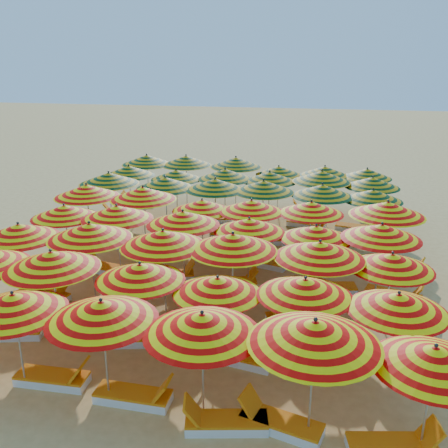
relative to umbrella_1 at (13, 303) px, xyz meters
The scene contains 82 objects.
ground 8.35m from the umbrella_1, 67.58° to the left, with size 120.00×120.00×0.00m, color #E3B565.
umbrella_1 is the anchor object (origin of this frame).
umbrella_2 2.10m from the umbrella_1, ahead, with size 2.89×2.89×2.54m.
umbrella_3 4.31m from the umbrella_1, ahead, with size 2.87×2.87×2.55m.
umbrella_4 6.54m from the umbrella_1, ahead, with size 2.98×2.98×2.73m.
umbrella_5 8.69m from the umbrella_1, ahead, with size 2.73×2.73×2.43m.
umbrella_7 2.08m from the umbrella_1, 96.89° to the left, with size 2.83×2.83×2.65m.
umbrella_8 3.05m from the umbrella_1, 46.47° to the left, with size 2.31×2.31×2.43m.
umbrella_9 4.61m from the umbrella_1, 25.82° to the left, with size 2.66×2.66×2.34m.
umbrella_10 6.60m from the umbrella_1, 19.20° to the left, with size 2.72×2.72×2.44m.
umbrella_11 8.51m from the umbrella_1, 12.61° to the left, with size 2.65×2.65×2.41m.
umbrella_12 4.79m from the umbrella_1, 121.62° to the left, with size 3.10×3.10×2.57m.
umbrella_13 4.24m from the umbrella_1, 93.29° to the left, with size 2.60×2.60×2.70m.
umbrella_14 4.63m from the umbrella_1, 63.33° to the left, with size 3.06×3.06×2.67m.
umbrella_15 5.88m from the umbrella_1, 45.63° to the left, with size 3.20×3.20×2.69m.
umbrella_16 7.74m from the umbrella_1, 32.66° to the left, with size 3.19×3.19×2.65m.
umbrella_17 9.44m from the umbrella_1, 26.88° to the left, with size 2.43×2.43×2.41m.
umbrella_18 6.86m from the umbrella_1, 109.59° to the left, with size 2.76×2.76×2.48m.
umbrella_19 6.42m from the umbrella_1, 92.90° to the left, with size 3.07×3.07×2.61m.
umbrella_20 6.63m from the umbrella_1, 72.13° to the left, with size 3.21×3.21×2.58m.
umbrella_21 7.64m from the umbrella_1, 56.35° to the left, with size 2.58×2.58×2.46m.
umbrella_22 8.91m from the umbrella_1, 44.40° to the left, with size 2.71×2.71×2.40m.
umbrella_23 10.41m from the umbrella_1, 36.98° to the left, with size 2.93×2.93×2.58m.
umbrella_24 8.98m from the umbrella_1, 106.30° to the left, with size 2.94×2.94×2.68m.
umbrella_25 8.66m from the umbrella_1, 91.43° to the left, with size 3.34×3.34×2.70m.
umbrella_26 8.75m from the umbrella_1, 75.86° to the left, with size 2.69×2.69×2.37m.
umbrella_27 9.32m from the umbrella_1, 64.61° to the left, with size 2.37×2.37×2.49m.
umbrella_28 10.59m from the umbrella_1, 54.78° to the left, with size 3.01×3.01×2.49m.
umbrella_29 12.04m from the umbrella_1, 43.86° to the left, with size 2.71×2.71×2.73m.
umbrella_30 10.92m from the umbrella_1, 103.18° to the left, with size 3.24×3.24×2.72m.
umbrella_31 10.69m from the umbrella_1, 89.94° to the left, with size 3.04×3.04×2.62m.
umbrella_32 10.92m from the umbrella_1, 78.71° to the left, with size 2.88×2.88×2.65m.
umbrella_33 11.58m from the umbrella_1, 69.19° to the left, with size 2.86×2.86×2.65m.
umbrella_34 12.61m from the umbrella_1, 59.21° to the left, with size 3.06×3.06×2.59m.
umbrella_35 13.76m from the umbrella_1, 52.37° to the left, with size 2.41×2.41×2.48m.
umbrella_36 13.03m from the umbrella_1, 100.91° to the left, with size 2.48×2.48×2.56m.
umbrella_37 12.73m from the umbrella_1, 90.65° to the left, with size 2.86×2.86×2.48m.
umbrella_38 13.01m from the umbrella_1, 80.66° to the left, with size 2.50×2.50×2.60m.
umbrella_39 13.58m from the umbrella_1, 72.38° to the left, with size 2.72×2.72×2.54m.
umbrella_40 14.41m from the umbrella_1, 63.72° to the left, with size 2.59×2.59×2.69m.
umbrella_41 15.53m from the umbrella_1, 56.69° to the left, with size 2.78×2.78×2.50m.
umbrella_42 15.04m from the umbrella_1, 98.90° to the left, with size 3.30×3.30×2.70m.
umbrella_43 15.07m from the umbrella_1, 91.27° to the left, with size 3.28×3.28×2.70m.
umbrella_44 15.31m from the umbrella_1, 81.79° to the left, with size 2.64×2.64×2.70m.
umbrella_45 15.68m from the umbrella_1, 74.07° to the left, with size 2.24×2.24×2.35m.
umbrella_46 16.26m from the umbrella_1, 66.45° to the left, with size 2.48×2.48×2.48m.
umbrella_47 17.13m from the umbrella_1, 60.54° to the left, with size 3.06×3.06×2.44m.
lounger_1 2.13m from the umbrella_1, 22.14° to the left, with size 1.75×0.63×0.69m.
lounger_2 3.37m from the umbrella_1, ahead, with size 1.74×0.60×0.69m.
lounger_3 5.24m from the umbrella_1, ahead, with size 1.82×0.93×0.69m.
lounger_4 6.27m from the umbrella_1, ahead, with size 1.82×1.00×0.69m.
lounger_5 8.44m from the umbrella_1, ahead, with size 1.81×0.91×0.69m.
lounger_6 3.25m from the umbrella_1, 131.76° to the left, with size 1.82×0.99×0.69m.
lounger_7 3.09m from the umbrella_1, 83.69° to the left, with size 1.83×1.15×0.69m.
lounger_8 3.35m from the umbrella_1, 55.76° to the left, with size 1.82×1.00×0.69m.
lounger_9 5.46m from the umbrella_1, 23.35° to the left, with size 1.81×0.89×0.69m.
lounger_10 7.49m from the umbrella_1, 18.80° to the left, with size 1.83×1.04×0.69m.
lounger_11 4.96m from the umbrella_1, 115.01° to the left, with size 1.82×0.94×0.69m.
lounger_12 5.71m from the umbrella_1, 48.92° to the left, with size 1.80×0.84×0.69m.
lounger_13 7.57m from the umbrella_1, 35.79° to the left, with size 1.83×1.16×0.69m.
lounger_14 7.20m from the umbrella_1, 113.93° to the left, with size 1.79×0.77×0.69m.
lounger_15 6.84m from the umbrella_1, 98.12° to the left, with size 1.81×0.92×0.69m.
lounger_16 6.81m from the umbrella_1, 76.39° to the left, with size 1.83×1.12×0.69m.
lounger_17 7.49m from the umbrella_1, 58.83° to the left, with size 1.83×1.07×0.69m.
lounger_18 9.63m from the umbrella_1, 43.19° to the left, with size 1.81×0.90×0.69m.
lounger_19 11.09m from the umbrella_1, 35.25° to the left, with size 1.83×1.08×0.69m.
lounger_20 9.02m from the umbrella_1, 95.31° to the left, with size 1.82×0.93×0.69m.
lounger_21 9.06m from the umbrella_1, 72.62° to the left, with size 1.78×0.76×0.69m.
lounger_22 9.57m from the umbrella_1, 61.27° to the left, with size 1.83×1.05×0.69m.
lounger_23 10.97m from the umbrella_1, 51.52° to the left, with size 1.74×0.61×0.69m.
lounger_24 12.73m from the umbrella_1, 42.48° to the left, with size 1.83×1.11×0.69m.
lounger_25 11.48m from the umbrella_1, 75.99° to the left, with size 1.83×1.03×0.69m.
lounger_26 11.73m from the umbrella_1, 66.45° to the left, with size 1.77×0.69×0.69m.
lounger_27 13.18m from the umbrella_1, 57.72° to the left, with size 1.83×1.15×0.69m.
lounger_28 13.42m from the umbrella_1, 103.35° to the left, with size 1.82×1.24×0.69m.
lounger_29 13.11m from the umbrella_1, 82.86° to the left, with size 1.77×0.70×0.69m.
lounger_30 14.38m from the umbrella_1, 65.61° to the left, with size 1.82×0.98×0.69m.
lounger_31 15.26m from the umbrella_1, 57.95° to the left, with size 1.81×0.91×0.69m.
lounger_32 15.33m from the umbrella_1, 101.09° to the left, with size 1.81×0.90×0.69m.
lounger_33 16.21m from the umbrella_1, 68.49° to the left, with size 1.80×0.81×0.69m.
lounger_34 17.48m from the umbrella_1, 59.07° to the left, with size 1.80×0.84×0.69m.
beachgoer_b 9.34m from the umbrella_1, 67.43° to the left, with size 0.70×0.54×1.44m, color tan.
Camera 1 is at (3.45, -16.12, 7.32)m, focal length 40.00 mm.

